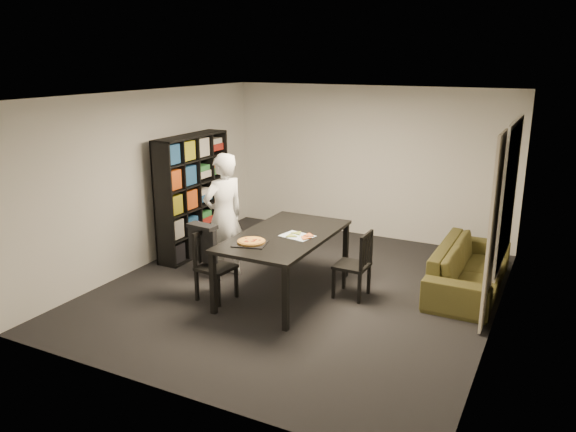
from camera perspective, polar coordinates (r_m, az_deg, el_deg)
The scene contains 16 objects.
room at distance 7.30m, azimuth 1.19°, elevation 1.96°, with size 5.01×5.51×2.61m.
window_pane at distance 7.18m, azimuth 21.58°, elevation 2.24°, with size 0.02×1.40×1.60m, color black.
window_frame at distance 7.18m, azimuth 21.54°, elevation 2.25°, with size 0.03×1.52×1.72m, color white.
curtain_left at distance 6.77m, azimuth 20.11°, elevation -1.46°, with size 0.03×0.70×2.25m, color beige.
curtain_right at distance 7.77m, azimuth 21.11°, elevation 0.60°, with size 0.03×0.70×2.25m, color beige.
bookshelf at distance 8.98m, azimuth -9.61°, elevation 2.09°, with size 0.35×1.50×1.90m, color black.
dining_table at distance 7.33m, azimuth -0.35°, elevation -2.41°, with size 1.11×1.99×0.83m.
chair_left at distance 7.35m, azimuth -7.86°, elevation -4.45°, with size 0.47×0.47×0.91m.
chair_right at distance 7.35m, azimuth 7.16°, elevation -4.51°, with size 0.42×0.42×0.90m.
draped_jacket at distance 7.35m, azimuth -8.66°, elevation -2.56°, with size 0.43×0.22×0.50m.
person at distance 7.92m, azimuth -6.54°, elevation -0.03°, with size 0.65×0.43×1.79m, color white.
baking_tray at distance 6.93m, azimuth -3.89°, elevation -2.83°, with size 0.40×0.32×0.01m, color black.
pepperoni_pizza at distance 6.96m, azimuth -3.75°, elevation -2.59°, with size 0.35×0.35×0.03m.
kitchen_towel at distance 7.22m, azimuth 0.94°, elevation -2.05°, with size 0.40×0.30×0.01m, color white.
pizza_slices at distance 7.21m, azimuth 1.28°, elevation -1.99°, with size 0.37×0.31×0.01m, color gold, non-canonical shape.
sofa at distance 8.01m, azimuth 17.95°, elevation -5.00°, with size 2.10×0.82×0.61m, color #3C3718.
Camera 1 is at (3.07, -6.39, 3.06)m, focal length 35.00 mm.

